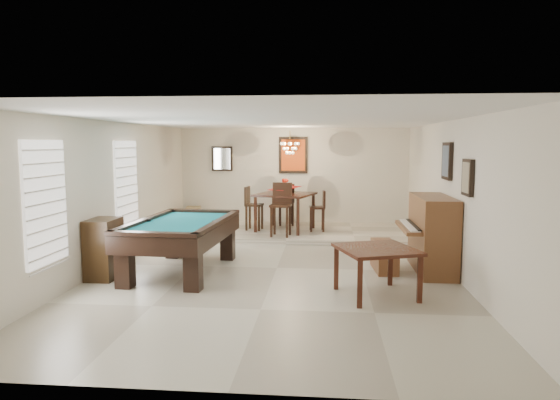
% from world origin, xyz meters
% --- Properties ---
extents(ground_plane, '(6.00, 9.00, 0.02)m').
position_xyz_m(ground_plane, '(0.00, 0.00, -0.01)').
color(ground_plane, beige).
extents(wall_back, '(6.00, 0.04, 2.60)m').
position_xyz_m(wall_back, '(0.00, 4.50, 1.30)').
color(wall_back, silver).
rests_on(wall_back, ground_plane).
extents(wall_front, '(6.00, 0.04, 2.60)m').
position_xyz_m(wall_front, '(0.00, -4.50, 1.30)').
color(wall_front, silver).
rests_on(wall_front, ground_plane).
extents(wall_left, '(0.04, 9.00, 2.60)m').
position_xyz_m(wall_left, '(-3.00, 0.00, 1.30)').
color(wall_left, silver).
rests_on(wall_left, ground_plane).
extents(wall_right, '(0.04, 9.00, 2.60)m').
position_xyz_m(wall_right, '(3.00, 0.00, 1.30)').
color(wall_right, silver).
rests_on(wall_right, ground_plane).
extents(ceiling, '(6.00, 9.00, 0.04)m').
position_xyz_m(ceiling, '(0.00, 0.00, 2.60)').
color(ceiling, white).
rests_on(ceiling, wall_back).
extents(dining_step, '(6.00, 2.50, 0.12)m').
position_xyz_m(dining_step, '(0.00, 3.25, 0.06)').
color(dining_step, beige).
rests_on(dining_step, ground_plane).
extents(window_left_front, '(0.06, 1.00, 1.70)m').
position_xyz_m(window_left_front, '(-2.97, -2.20, 1.40)').
color(window_left_front, white).
rests_on(window_left_front, wall_left).
extents(window_left_rear, '(0.06, 1.00, 1.70)m').
position_xyz_m(window_left_rear, '(-2.97, 0.60, 1.40)').
color(window_left_rear, white).
rests_on(window_left_rear, wall_left).
extents(pool_table, '(1.56, 2.69, 0.87)m').
position_xyz_m(pool_table, '(-1.60, -0.43, 0.43)').
color(pool_table, black).
rests_on(pool_table, ground_plane).
extents(square_table, '(1.31, 1.31, 0.71)m').
position_xyz_m(square_table, '(1.59, -1.49, 0.36)').
color(square_table, black).
rests_on(square_table, ground_plane).
extents(upright_piano, '(0.88, 1.57, 1.30)m').
position_xyz_m(upright_piano, '(2.54, 0.03, 0.65)').
color(upright_piano, brown).
rests_on(upright_piano, ground_plane).
extents(piano_bench, '(0.41, 0.92, 0.50)m').
position_xyz_m(piano_bench, '(1.88, 0.00, 0.25)').
color(piano_bench, brown).
rests_on(piano_bench, ground_plane).
extents(apothecary_chest, '(0.44, 0.66, 0.98)m').
position_xyz_m(apothecary_chest, '(-2.76, -0.93, 0.49)').
color(apothecary_chest, black).
rests_on(apothecary_chest, ground_plane).
extents(dining_table, '(1.54, 1.54, 1.02)m').
position_xyz_m(dining_table, '(-0.11, 3.20, 0.63)').
color(dining_table, black).
rests_on(dining_table, dining_step).
extents(flower_vase, '(0.18, 0.18, 0.25)m').
position_xyz_m(flower_vase, '(-0.11, 3.20, 1.26)').
color(flower_vase, red).
rests_on(flower_vase, dining_table).
extents(dining_chair_south, '(0.49, 0.49, 1.20)m').
position_xyz_m(dining_chair_south, '(-0.15, 2.42, 0.72)').
color(dining_chair_south, black).
rests_on(dining_chair_south, dining_step).
extents(dining_chair_north, '(0.44, 0.44, 1.07)m').
position_xyz_m(dining_chair_north, '(-0.15, 3.98, 0.66)').
color(dining_chair_north, black).
rests_on(dining_chair_north, dining_step).
extents(dining_chair_west, '(0.43, 0.43, 1.05)m').
position_xyz_m(dining_chair_west, '(-0.86, 3.19, 0.64)').
color(dining_chair_west, black).
rests_on(dining_chair_west, dining_step).
extents(dining_chair_east, '(0.39, 0.39, 0.97)m').
position_xyz_m(dining_chair_east, '(0.66, 3.17, 0.61)').
color(dining_chair_east, black).
rests_on(dining_chair_east, dining_step).
extents(corner_bench, '(0.45, 0.53, 0.42)m').
position_xyz_m(corner_bench, '(-2.62, 4.15, 0.33)').
color(corner_bench, '#A48859').
rests_on(corner_bench, dining_step).
extents(chandelier, '(0.44, 0.44, 0.60)m').
position_xyz_m(chandelier, '(0.00, 3.20, 2.20)').
color(chandelier, '#FFE5B2').
rests_on(chandelier, ceiling).
extents(back_painting, '(0.75, 0.06, 0.95)m').
position_xyz_m(back_painting, '(0.00, 4.46, 1.90)').
color(back_painting, '#D84C14').
rests_on(back_painting, wall_back).
extents(back_mirror, '(0.55, 0.06, 0.65)m').
position_xyz_m(back_mirror, '(-1.90, 4.46, 1.80)').
color(back_mirror, white).
rests_on(back_mirror, wall_back).
extents(right_picture_upper, '(0.06, 0.55, 0.65)m').
position_xyz_m(right_picture_upper, '(2.96, 0.30, 1.90)').
color(right_picture_upper, slate).
rests_on(right_picture_upper, wall_right).
extents(right_picture_lower, '(0.06, 0.45, 0.55)m').
position_xyz_m(right_picture_lower, '(2.96, -1.00, 1.70)').
color(right_picture_lower, gray).
rests_on(right_picture_lower, wall_right).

